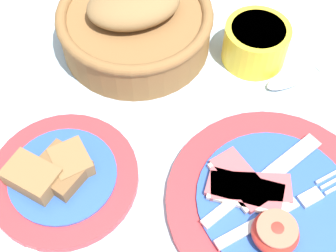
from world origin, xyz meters
name	(u,v)px	position (x,y,z in m)	size (l,w,h in m)	color
ground_plane	(179,204)	(0.00, 0.00, 0.00)	(3.00, 3.00, 0.00)	#A3BCD1
breakfast_plate	(272,200)	(0.11, 0.00, 0.01)	(0.25, 0.25, 0.04)	red
bread_plate	(62,175)	(-0.14, 0.03, 0.01)	(0.18, 0.18, 0.04)	red
sugar_cup	(257,43)	(0.11, 0.23, 0.03)	(0.09, 0.09, 0.06)	yellow
bread_basket	(137,24)	(-0.06, 0.26, 0.04)	(0.22, 0.22, 0.10)	brown
teaspoon_by_saucer	(306,73)	(0.18, 0.20, 0.01)	(0.18, 0.10, 0.01)	silver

